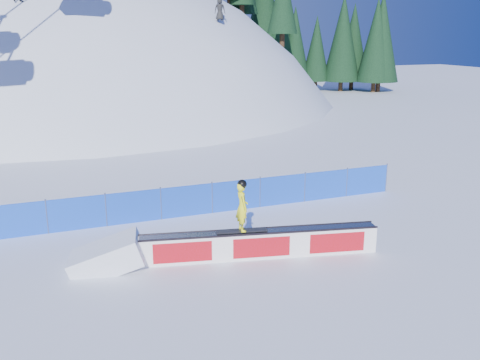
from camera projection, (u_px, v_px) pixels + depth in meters
name	position (u px, v px, depth m)	size (l,w,h in m)	color
ground	(164.00, 272.00, 15.57)	(160.00, 160.00, 0.00)	white
snow_hill	(79.00, 268.00, 58.10)	(64.00, 64.00, 64.00)	white
treeline	(305.00, 11.00, 57.78)	(24.84, 13.11, 20.85)	#352315
safety_fence	(134.00, 207.00, 19.45)	(22.05, 0.05, 1.30)	blue
rail_box	(260.00, 244.00, 16.50)	(7.35, 2.05, 0.89)	white
snow_ramp	(108.00, 267.00, 15.90)	(2.08, 1.39, 0.78)	white
snowboarder	(242.00, 206.00, 16.08)	(1.59, 0.60, 1.64)	black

